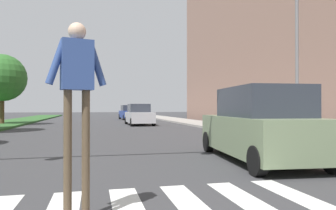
{
  "coord_description": "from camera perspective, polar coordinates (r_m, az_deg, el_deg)",
  "views": [
    {
      "loc": [
        -0.48,
        2.6,
        1.43
      ],
      "look_at": [
        2.97,
        17.18,
        1.55
      ],
      "focal_mm": 33.44,
      "sensor_mm": 36.0,
      "label": 1
    }
  ],
  "objects": [
    {
      "name": "sedan_midblock",
      "position": [
        25.7,
        -5.29,
        -1.87
      ],
      "size": [
        1.99,
        4.43,
        1.73
      ],
      "color": "#B7B7BC",
      "rests_on": "ground_plane"
    },
    {
      "name": "street_lamp_right",
      "position": [
        14.43,
        22.14,
        12.24
      ],
      "size": [
        1.02,
        0.24,
        7.5
      ],
      "color": "slate",
      "rests_on": "sidewalk_right"
    },
    {
      "name": "ground_plane",
      "position": [
        27.44,
        -12.32,
        -3.44
      ],
      "size": [
        140.0,
        140.0,
        0.0
      ],
      "primitive_type": "plane",
      "color": "#38383A"
    },
    {
      "name": "sedan_distant",
      "position": [
        37.57,
        -7.2,
        -1.43
      ],
      "size": [
        2.04,
        4.65,
        1.71
      ],
      "color": "navy",
      "rests_on": "ground_plane"
    },
    {
      "name": "crosswalk",
      "position": [
        4.68,
        -7.19,
        -18.23
      ],
      "size": [
        5.85,
        2.2,
        0.01
      ],
      "color": "silver",
      "rests_on": "ground_plane"
    },
    {
      "name": "suv_crossing",
      "position": [
        8.77,
        16.32,
        -3.71
      ],
      "size": [
        2.32,
        4.74,
        1.97
      ],
      "color": "gray",
      "rests_on": "ground_plane"
    },
    {
      "name": "pedestrian_performer",
      "position": [
        4.05,
        -16.26,
        2.82
      ],
      "size": [
        0.75,
        0.32,
        2.49
      ],
      "color": "brown",
      "rests_on": "ground_plane"
    },
    {
      "name": "sidewalk_right",
      "position": [
        26.91,
        5.74,
        -3.35
      ],
      "size": [
        3.0,
        64.0,
        0.15
      ],
      "primitive_type": "cube",
      "color": "#9E9991",
      "rests_on": "ground_plane"
    },
    {
      "name": "tree_distant",
      "position": [
        28.51,
        -28.01,
        4.39
      ],
      "size": [
        3.79,
        3.79,
        5.57
      ],
      "color": "#4C3823",
      "rests_on": "median_strip"
    }
  ]
}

